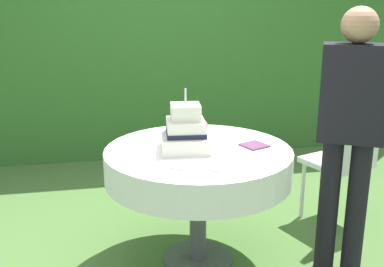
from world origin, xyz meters
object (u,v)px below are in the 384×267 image
at_px(serving_plate_far, 181,166).
at_px(napkin_stack, 254,145).
at_px(wedding_cake, 186,132).
at_px(standing_person, 350,127).
at_px(cake_table, 198,165).
at_px(garden_chair, 346,156).
at_px(serving_plate_near, 217,166).

distance_m(serving_plate_far, napkin_stack, 0.58).
relative_size(wedding_cake, standing_person, 0.23).
height_order(wedding_cake, napkin_stack, wedding_cake).
distance_m(wedding_cake, napkin_stack, 0.44).
xyz_separation_m(cake_table, standing_person, (0.83, -0.28, 0.27)).
bearing_deg(standing_person, napkin_stack, 150.44).
relative_size(cake_table, serving_plate_far, 9.42).
bearing_deg(garden_chair, cake_table, -165.85).
relative_size(serving_plate_near, garden_chair, 0.17).
bearing_deg(wedding_cake, serving_plate_far, -105.41).
xyz_separation_m(wedding_cake, garden_chair, (1.22, 0.28, -0.33)).
relative_size(wedding_cake, napkin_stack, 2.64).
distance_m(serving_plate_near, serving_plate_far, 0.19).
xyz_separation_m(serving_plate_far, standing_person, (0.98, 0.01, 0.16)).
xyz_separation_m(cake_table, serving_plate_far, (-0.16, -0.29, 0.11)).
distance_m(wedding_cake, serving_plate_near, 0.37).
distance_m(cake_table, serving_plate_far, 0.35).
xyz_separation_m(wedding_cake, standing_person, (0.90, -0.29, 0.06)).
relative_size(cake_table, standing_person, 0.71).
bearing_deg(cake_table, standing_person, -18.82).
xyz_separation_m(napkin_stack, standing_person, (0.48, -0.27, 0.17)).
distance_m(garden_chair, standing_person, 0.76).
xyz_separation_m(cake_table, serving_plate_near, (0.03, -0.33, 0.11)).
bearing_deg(cake_table, wedding_cake, 176.85).
xyz_separation_m(wedding_cake, serving_plate_far, (-0.08, -0.30, -0.10)).
relative_size(serving_plate_far, garden_chair, 0.14).
xyz_separation_m(serving_plate_near, standing_person, (0.79, 0.05, 0.16)).
relative_size(serving_plate_near, serving_plate_far, 1.22).
distance_m(wedding_cake, standing_person, 0.95).
bearing_deg(serving_plate_far, cake_table, 61.81).
bearing_deg(standing_person, serving_plate_far, -179.44).
xyz_separation_m(serving_plate_far, napkin_stack, (0.51, 0.28, -0.00)).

